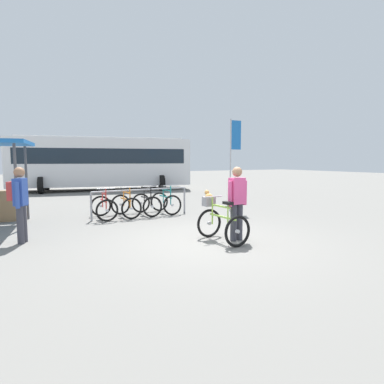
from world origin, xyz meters
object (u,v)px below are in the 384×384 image
object	(u,v)px
racked_bike_teal	(166,202)
person_with_featured_bike	(237,200)
racked_bike_orange	(126,205)
featured_bicycle	(219,219)
pedestrian_with_backpack	(20,200)
banner_flag	(234,147)
bus_distant	(103,161)
racked_bike_black	(146,204)
racked_bike_red	(104,207)

from	to	relation	value
racked_bike_teal	person_with_featured_bike	distance (m)	4.23
racked_bike_orange	featured_bicycle	xyz separation A→B (m)	(0.94, -3.96, 0.12)
racked_bike_orange	pedestrian_with_backpack	world-z (taller)	pedestrian_with_backpack
racked_bike_orange	featured_bicycle	distance (m)	4.07
person_with_featured_bike	banner_flag	bearing A→B (deg)	55.77
banner_flag	bus_distant	bearing A→B (deg)	102.52
racked_bike_orange	bus_distant	bearing A→B (deg)	81.13
racked_bike_black	banner_flag	size ratio (longest dim) A/B	0.35
racked_bike_orange	banner_flag	world-z (taller)	banner_flag
racked_bike_orange	racked_bike_black	size ratio (longest dim) A/B	1.03
racked_bike_red	bus_distant	bearing A→B (deg)	77.13
racked_bike_orange	banner_flag	size ratio (longest dim) A/B	0.36
pedestrian_with_backpack	banner_flag	world-z (taller)	banner_flag
racked_bike_orange	pedestrian_with_backpack	distance (m)	3.66
person_with_featured_bike	racked_bike_red	bearing A→B (deg)	116.10
racked_bike_red	racked_bike_orange	bearing A→B (deg)	3.39
racked_bike_orange	racked_bike_red	bearing A→B (deg)	-176.61
bus_distant	pedestrian_with_backpack	bearing A→B (deg)	-110.85
racked_bike_teal	featured_bicycle	xyz separation A→B (m)	(-0.46, -4.04, 0.12)
featured_bicycle	pedestrian_with_backpack	size ratio (longest dim) A/B	0.75
racked_bike_black	bus_distant	bearing A→B (deg)	85.25
banner_flag	racked_bike_orange	bearing A→B (deg)	171.69
racked_bike_teal	pedestrian_with_backpack	bearing A→B (deg)	-153.27
racked_bike_orange	pedestrian_with_backpack	bearing A→B (deg)	-144.44
pedestrian_with_backpack	racked_bike_teal	bearing A→B (deg)	26.73
racked_bike_teal	featured_bicycle	distance (m)	4.07
pedestrian_with_backpack	bus_distant	distance (m)	12.47
bus_distant	banner_flag	world-z (taller)	banner_flag
pedestrian_with_backpack	racked_bike_black	bearing A→B (deg)	30.50
person_with_featured_bike	banner_flag	xyz separation A→B (m)	(2.43, 3.57, 1.32)
racked_bike_black	banner_flag	world-z (taller)	banner_flag
racked_bike_red	pedestrian_with_backpack	world-z (taller)	pedestrian_with_backpack
featured_bicycle	banner_flag	bearing A→B (deg)	50.77
featured_bicycle	person_with_featured_bike	size ratio (longest dim) A/B	0.75
featured_bicycle	pedestrian_with_backpack	distance (m)	4.32
racked_bike_teal	person_with_featured_bike	xyz separation A→B (m)	(-0.10, -4.20, 0.54)
pedestrian_with_backpack	bus_distant	world-z (taller)	bus_distant
person_with_featured_bike	bus_distant	bearing A→B (deg)	89.19
racked_bike_red	featured_bicycle	size ratio (longest dim) A/B	0.93
racked_bike_red	pedestrian_with_backpack	size ratio (longest dim) A/B	0.69
pedestrian_with_backpack	banner_flag	xyz separation A→B (m)	(6.66, 1.56, 1.29)
racked_bike_teal	pedestrian_with_backpack	xyz separation A→B (m)	(-4.34, -2.19, 0.57)
racked_bike_red	banner_flag	world-z (taller)	banner_flag
featured_bicycle	banner_flag	size ratio (longest dim) A/B	0.38
racked_bike_orange	racked_bike_black	distance (m)	0.70
featured_bicycle	racked_bike_red	bearing A→B (deg)	112.64
person_with_featured_bike	pedestrian_with_backpack	distance (m)	4.69
racked_bike_orange	racked_bike_black	bearing A→B (deg)	3.39
banner_flag	racked_bike_black	bearing A→B (deg)	169.05
racked_bike_orange	featured_bicycle	bearing A→B (deg)	-76.71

